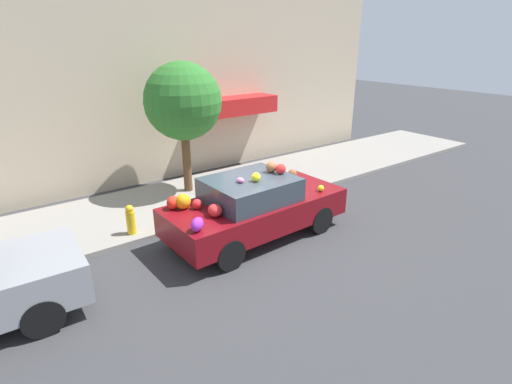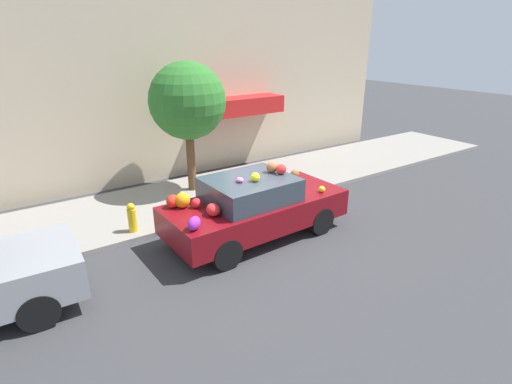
# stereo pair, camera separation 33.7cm
# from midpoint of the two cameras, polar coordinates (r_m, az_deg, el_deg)

# --- Properties ---
(ground_plane) EXTENTS (60.00, 60.00, 0.00)m
(ground_plane) POSITION_cam_midpoint_polar(r_m,az_deg,el_deg) (9.45, 0.49, -5.89)
(ground_plane) COLOR #38383A
(sidewalk_curb) EXTENTS (24.00, 3.20, 0.11)m
(sidewalk_curb) POSITION_cam_midpoint_polar(r_m,az_deg,el_deg) (11.55, -7.16, -0.52)
(sidewalk_curb) COLOR gray
(sidewalk_curb) RESTS_ON ground
(building_facade) EXTENTS (18.00, 1.20, 6.04)m
(building_facade) POSITION_cam_midpoint_polar(r_m,az_deg,el_deg) (12.87, -12.11, 14.94)
(building_facade) COLOR #C6B293
(building_facade) RESTS_ON ground
(street_tree) EXTENTS (2.11, 2.11, 3.63)m
(street_tree) POSITION_cam_midpoint_polar(r_m,az_deg,el_deg) (11.27, -8.90, 12.65)
(street_tree) COLOR brown
(street_tree) RESTS_ON sidewalk_curb
(fire_hydrant) EXTENTS (0.20, 0.20, 0.70)m
(fire_hydrant) POSITION_cam_midpoint_polar(r_m,az_deg,el_deg) (9.53, -16.33, -3.53)
(fire_hydrant) COLOR gold
(fire_hydrant) RESTS_ON sidewalk_curb
(art_car) EXTENTS (4.21, 1.89, 1.70)m
(art_car) POSITION_cam_midpoint_polar(r_m,az_deg,el_deg) (8.98, 0.78, -2.03)
(art_car) COLOR maroon
(art_car) RESTS_ON ground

